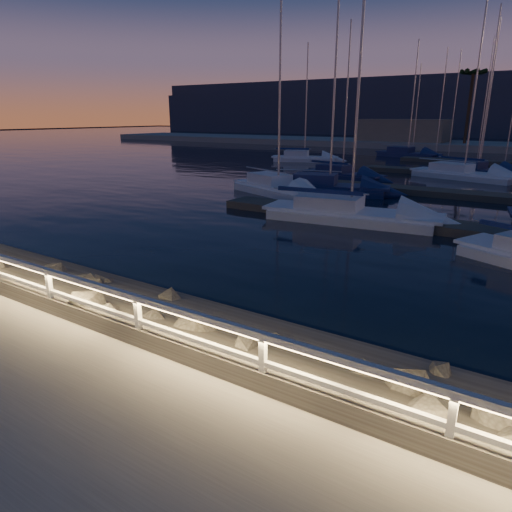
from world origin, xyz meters
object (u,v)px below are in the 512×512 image
(sailboat_g, at_px, (461,173))
(sailboat_j, at_px, (341,174))
(sailboat_k, at_px, (475,170))
(guard_rail, at_px, (213,332))
(sailboat_c, at_px, (346,212))
(sailboat_i, at_px, (303,158))
(sailboat_e, at_px, (327,187))
(sailboat_a, at_px, (276,187))
(sailboat_n, at_px, (406,153))

(sailboat_g, relative_size, sailboat_j, 1.21)
(sailboat_k, bearing_deg, sailboat_g, -78.20)
(guard_rail, distance_m, sailboat_c, 16.02)
(guard_rail, xyz_separation_m, sailboat_k, (-1.46, 39.58, -0.94))
(sailboat_g, xyz_separation_m, sailboat_i, (-18.11, 6.09, 0.00))
(sailboat_c, height_order, sailboat_i, sailboat_c)
(sailboat_e, relative_size, sailboat_g, 0.91)
(sailboat_k, bearing_deg, sailboat_c, -75.11)
(sailboat_e, height_order, sailboat_j, sailboat_e)
(sailboat_a, distance_m, sailboat_n, 33.96)
(guard_rail, bearing_deg, sailboat_k, 92.11)
(sailboat_e, bearing_deg, guard_rail, -84.75)
(sailboat_a, bearing_deg, sailboat_c, -14.12)
(guard_rail, bearing_deg, sailboat_c, 103.85)
(sailboat_g, height_order, sailboat_i, sailboat_g)
(sailboat_c, xyz_separation_m, sailboat_j, (-6.62, 14.82, -0.03))
(guard_rail, height_order, sailboat_a, sailboat_a)
(sailboat_i, bearing_deg, sailboat_g, -38.67)
(guard_rail, bearing_deg, sailboat_j, 109.00)
(sailboat_e, distance_m, sailboat_g, 14.54)
(sailboat_e, xyz_separation_m, sailboat_i, (-11.86, 19.22, -0.02))
(sailboat_e, bearing_deg, sailboat_c, -73.38)
(guard_rail, bearing_deg, sailboat_n, 102.20)
(guard_rail, relative_size, sailboat_j, 3.61)
(sailboat_j, relative_size, sailboat_k, 0.88)
(sailboat_e, height_order, sailboat_n, sailboat_n)
(guard_rail, height_order, sailboat_n, sailboat_n)
(sailboat_a, xyz_separation_m, sailboat_e, (2.70, 2.15, -0.00))
(sailboat_c, xyz_separation_m, sailboat_g, (1.82, 20.42, 0.00))
(sailboat_c, bearing_deg, sailboat_k, 77.15)
(sailboat_e, distance_m, sailboat_j, 7.83)
(sailboat_a, relative_size, sailboat_c, 0.91)
(guard_rail, xyz_separation_m, sailboat_i, (-20.13, 42.04, -0.92))
(sailboat_i, height_order, sailboat_k, sailboat_k)
(guard_rail, distance_m, sailboat_i, 46.62)
(sailboat_c, relative_size, sailboat_i, 1.16)
(sailboat_a, xyz_separation_m, sailboat_g, (8.95, 15.28, -0.02))
(sailboat_e, xyz_separation_m, sailboat_n, (-3.54, 31.79, -0.01))
(sailboat_j, bearing_deg, sailboat_e, -62.90)
(sailboat_a, height_order, sailboat_i, sailboat_a)
(sailboat_i, xyz_separation_m, sailboat_n, (8.32, 12.58, 0.00))
(sailboat_c, distance_m, sailboat_e, 8.54)
(sailboat_j, xyz_separation_m, sailboat_n, (-1.36, 24.27, 0.04))
(sailboat_a, relative_size, sailboat_n, 0.97)
(sailboat_g, xyz_separation_m, sailboat_k, (0.56, 3.63, -0.02))
(sailboat_i, relative_size, sailboat_j, 1.05)
(sailboat_n, bearing_deg, sailboat_k, -41.65)
(sailboat_c, bearing_deg, sailboat_a, 136.96)
(sailboat_a, bearing_deg, sailboat_n, 113.13)
(sailboat_j, bearing_deg, sailboat_g, 44.48)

